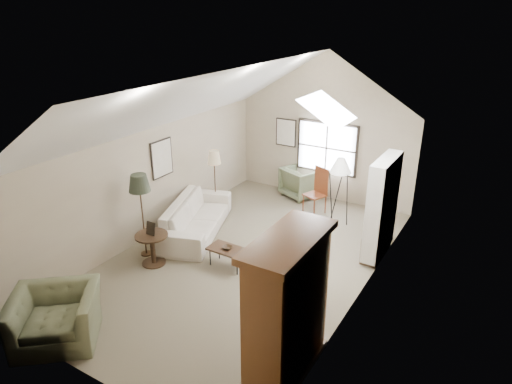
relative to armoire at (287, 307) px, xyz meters
The scene contains 18 objects.
room_shell 3.87m from the armoire, 132.25° to the left, with size 5.01×8.01×4.00m.
window 6.70m from the armoire, 108.11° to the left, with size 1.72×0.08×1.42m, color black.
skylight 4.02m from the armoire, 104.93° to the left, with size 0.80×1.20×0.52m, color white, non-canonical shape.
wall_art 5.98m from the armoire, 133.09° to the left, with size 1.97×3.71×0.88m.
armoire is the anchor object (origin of this frame).
tv_alcove 4.00m from the armoire, 87.71° to the left, with size 0.32×1.30×2.10m, color white.
media_console 4.08m from the armoire, 88.00° to the left, with size 0.34×1.18×0.60m, color #382316.
tv_panel 4.01m from the armoire, 88.00° to the left, with size 0.05×0.90×0.55m, color black.
sofa 4.83m from the armoire, 143.54° to the left, with size 2.70×1.06×0.79m, color beige.
armchair_near 3.75m from the armoire, 159.36° to the right, with size 1.30×1.13×0.84m, color #656D4C.
armchair_far 6.69m from the armoire, 113.66° to the left, with size 0.91×0.94×0.85m, color #656E4D.
coffee_table 3.17m from the armoire, 140.37° to the left, with size 0.82×0.45×0.42m, color #392317.
bowl 3.11m from the armoire, 140.37° to the left, with size 0.20×0.20×0.05m, color #322314.
side_table 4.02m from the armoire, 161.66° to the left, with size 0.68×0.68×0.68m, color #332314.
side_chair 5.64m from the armoire, 109.78° to the left, with size 0.47×0.47×1.20m, color brown.
tripod_lamp 5.02m from the armoire, 102.92° to the left, with size 0.51×0.51×1.76m, color silver, non-canonical shape.
dark_lamp 4.39m from the armoire, 160.83° to the left, with size 0.45×0.45×1.88m, color #24291D, non-canonical shape.
tan_lamp 5.80m from the armoire, 135.73° to the left, with size 0.34×0.34×1.69m, color tan, non-canonical shape.
Camera 1 is at (4.52, -7.17, 5.04)m, focal length 32.00 mm.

